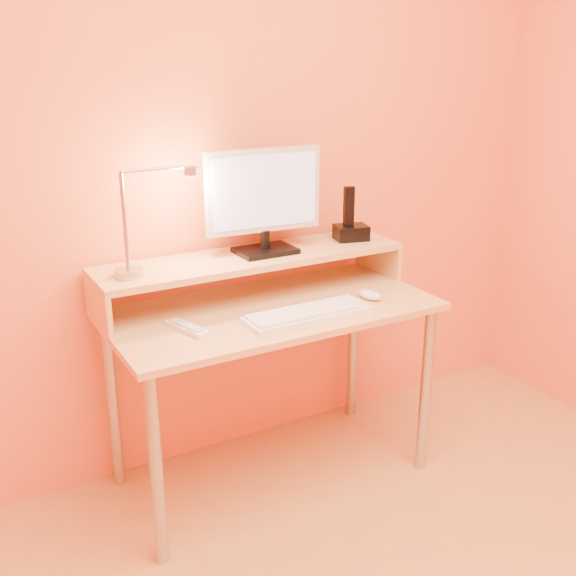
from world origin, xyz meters
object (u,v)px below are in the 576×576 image
phone_dock (351,233)px  remote_control (187,328)px  monitor_panel (263,190)px  mouse (370,295)px  lamp_base (129,273)px  keyboard (307,315)px

phone_dock → remote_control: phone_dock is taller
monitor_panel → remote_control: size_ratio=2.53×
phone_dock → mouse: phone_dock is taller
lamp_base → keyboard: lamp_base is taller
lamp_base → remote_control: (0.13, -0.18, -0.16)m
lamp_base → mouse: lamp_base is taller
lamp_base → phone_dock: size_ratio=0.77×
lamp_base → remote_control: size_ratio=0.56×
monitor_panel → remote_control: bearing=-147.8°
phone_dock → mouse: 0.33m
phone_dock → remote_control: size_ratio=0.73×
lamp_base → phone_dock: phone_dock is taller
phone_dock → mouse: (-0.09, -0.26, -0.17)m
monitor_panel → keyboard: monitor_panel is taller
phone_dock → remote_control: bearing=-150.5°
mouse → remote_control: (-0.72, 0.05, -0.01)m
mouse → remote_control: size_ratio=0.57×
monitor_panel → lamp_base: 0.59m
phone_dock → keyboard: 0.54m
lamp_base → monitor_panel: bearing=4.2°
phone_dock → keyboard: phone_dock is taller
remote_control → lamp_base: bearing=108.1°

